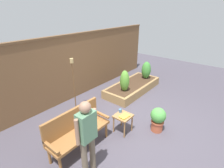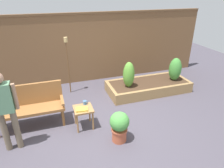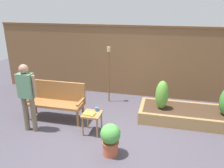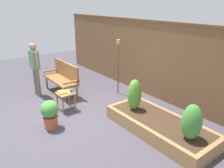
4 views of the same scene
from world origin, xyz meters
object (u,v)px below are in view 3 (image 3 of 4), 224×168
(potted_boxwood, at_px, (110,138))
(book_on_table, at_px, (89,114))
(shrub_near_bench, at_px, (162,95))
(cup_on_table, at_px, (97,109))
(tiki_torch, at_px, (109,65))
(person_by_bench, at_px, (27,92))
(side_table, at_px, (92,117))
(garden_bench, at_px, (56,98))

(potted_boxwood, bearing_deg, book_on_table, 136.30)
(shrub_near_bench, bearing_deg, potted_boxwood, -117.94)
(cup_on_table, height_order, potted_boxwood, potted_boxwood)
(tiki_torch, bearing_deg, shrub_near_bench, -26.33)
(book_on_table, distance_m, shrub_near_bench, 1.84)
(person_by_bench, bearing_deg, side_table, 9.23)
(cup_on_table, bearing_deg, potted_boxwood, -57.48)
(book_on_table, height_order, shrub_near_bench, shrub_near_bench)
(garden_bench, bearing_deg, shrub_near_bench, 11.74)
(side_table, distance_m, cup_on_table, 0.20)
(person_by_bench, bearing_deg, book_on_table, 6.76)
(potted_boxwood, relative_size, person_by_bench, 0.42)
(side_table, xyz_separation_m, potted_boxwood, (0.58, -0.66, -0.03))
(potted_boxwood, xyz_separation_m, shrub_near_bench, (0.88, 1.65, 0.30))
(potted_boxwood, relative_size, tiki_torch, 0.40)
(side_table, bearing_deg, shrub_near_bench, 34.30)
(cup_on_table, height_order, shrub_near_bench, shrub_near_bench)
(book_on_table, bearing_deg, potted_boxwood, -37.59)
(side_table, xyz_separation_m, cup_on_table, (0.07, 0.14, 0.13))
(garden_bench, height_order, cup_on_table, garden_bench)
(tiki_torch, bearing_deg, cup_on_table, -85.30)
(book_on_table, bearing_deg, cup_on_table, 67.80)
(book_on_table, distance_m, potted_boxwood, 0.87)
(garden_bench, relative_size, book_on_table, 6.00)
(garden_bench, relative_size, cup_on_table, 12.64)
(book_on_table, bearing_deg, side_table, 65.26)
(garden_bench, height_order, potted_boxwood, garden_bench)
(shrub_near_bench, relative_size, tiki_torch, 0.44)
(potted_boxwood, bearing_deg, cup_on_table, 122.52)
(cup_on_table, xyz_separation_m, book_on_table, (-0.11, -0.21, -0.02))
(garden_bench, height_order, side_table, garden_bench)
(side_table, relative_size, cup_on_table, 4.21)
(book_on_table, xyz_separation_m, potted_boxwood, (0.62, -0.59, -0.14))
(garden_bench, xyz_separation_m, person_by_bench, (-0.31, -0.69, 0.39))
(cup_on_table, height_order, person_by_bench, person_by_bench)
(side_table, height_order, potted_boxwood, potted_boxwood)
(book_on_table, xyz_separation_m, shrub_near_bench, (1.50, 1.06, 0.16))
(cup_on_table, distance_m, shrub_near_bench, 1.63)
(side_table, bearing_deg, person_by_bench, -170.77)
(side_table, xyz_separation_m, shrub_near_bench, (1.46, 0.99, 0.26))
(garden_bench, xyz_separation_m, potted_boxwood, (1.66, -1.12, -0.18))
(potted_boxwood, relative_size, shrub_near_bench, 0.90)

